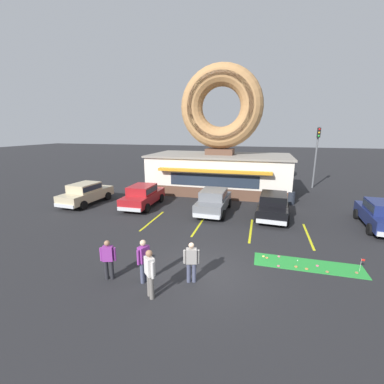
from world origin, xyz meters
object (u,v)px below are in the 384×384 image
putting_flag_pin (362,262)px  car_grey (214,200)px  car_black (273,204)px  car_champagne (86,192)px  golf_ball (298,260)px  car_red (143,195)px  traffic_light_pole (317,149)px  car_navy (382,214)px  trash_bin (291,198)px  pedestrian_blue_sweater_man (150,271)px  pedestrian_leather_jacket_man (144,259)px  pedestrian_clipboard_woman (191,261)px  pedestrian_hooded_kid (108,258)px

putting_flag_pin → car_grey: 9.26m
car_black → car_champagne: bearing=-178.1°
golf_ball → car_red: car_red is taller
car_grey → car_black: bearing=-0.1°
car_champagne → traffic_light_pole: 20.76m
car_navy → trash_bin: (-4.48, 3.89, -0.37)m
putting_flag_pin → car_black: 6.77m
car_red → pedestrian_blue_sweater_man: bearing=-63.0°
car_champagne → car_red: same height
car_grey → car_red: bearing=179.8°
putting_flag_pin → car_navy: size_ratio=0.12×
putting_flag_pin → car_champagne: car_champagne is taller
car_navy → pedestrian_blue_sweater_man: size_ratio=2.69×
putting_flag_pin → pedestrian_leather_jacket_man: pedestrian_leather_jacket_man is taller
putting_flag_pin → traffic_light_pole: traffic_light_pole is taller
car_red → pedestrian_leather_jacket_man: (4.32, -8.86, 0.06)m
car_grey → pedestrian_clipboard_woman: bearing=-85.0°
trash_bin → traffic_light_pole: traffic_light_pole is taller
car_navy → pedestrian_clipboard_woman: 12.08m
car_champagne → pedestrian_clipboard_woman: 13.16m
putting_flag_pin → trash_bin: 9.62m
car_champagne → car_black: bearing=1.9°
car_champagne → car_red: 4.53m
pedestrian_leather_jacket_man → pedestrian_clipboard_woman: (1.68, 0.46, -0.07)m
trash_bin → traffic_light_pole: bearing=68.2°
car_champagne → pedestrian_clipboard_woman: size_ratio=2.97×
pedestrian_hooded_kid → traffic_light_pole: 21.79m
golf_ball → pedestrian_blue_sweater_man: (-5.10, -3.88, 0.91)m
pedestrian_leather_jacket_man → pedestrian_clipboard_woman: bearing=15.2°
pedestrian_clipboard_woman → traffic_light_pole: traffic_light_pole is taller
trash_bin → car_black: bearing=-112.3°
car_champagne → pedestrian_hooded_kid: bearing=-48.9°
pedestrian_leather_jacket_man → pedestrian_clipboard_woman: 1.75m
pedestrian_leather_jacket_man → trash_bin: pedestrian_leather_jacket_man is taller
putting_flag_pin → car_champagne: 17.73m
pedestrian_hooded_kid → putting_flag_pin: bearing=18.0°
car_red → traffic_light_pole: 16.79m
pedestrian_leather_jacket_man → putting_flag_pin: bearing=19.8°
car_black → pedestrian_blue_sweater_man: bearing=-113.8°
traffic_light_pole → car_navy: bearing=-79.8°
putting_flag_pin → pedestrian_hooded_kid: size_ratio=0.35×
pedestrian_leather_jacket_man → traffic_light_pole: size_ratio=0.29×
car_champagne → traffic_light_pole: bearing=30.6°
putting_flag_pin → car_black: bearing=118.3°
putting_flag_pin → car_champagne: (-16.85, 5.50, 0.43)m
pedestrian_blue_sweater_man → trash_bin: size_ratio=1.77×
pedestrian_leather_jacket_man → trash_bin: bearing=63.1°
car_navy → pedestrian_clipboard_woman: bearing=-138.6°
pedestrian_clipboard_woman → pedestrian_leather_jacket_man: bearing=-164.8°
putting_flag_pin → pedestrian_clipboard_woman: 6.80m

